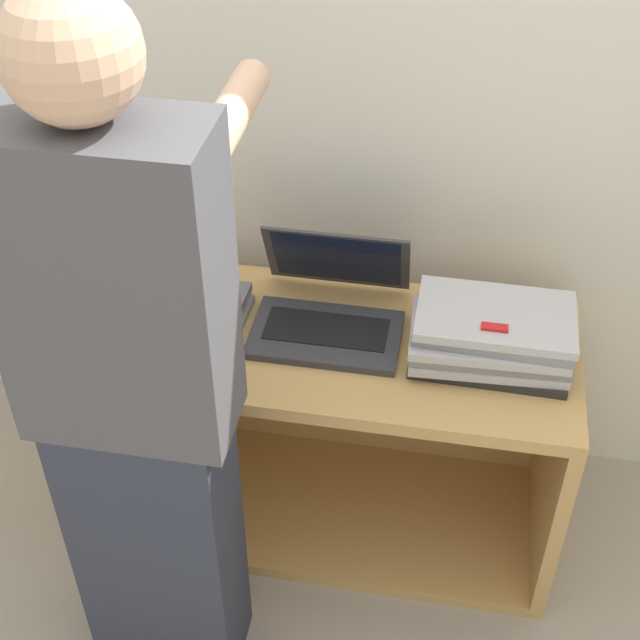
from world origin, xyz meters
The scene contains 8 objects.
ground_plane centered at (0.00, 0.00, 0.00)m, with size 12.00×12.00×0.00m, color #9E9384.
wall_back centered at (0.00, 0.63, 1.20)m, with size 8.00×0.05×2.40m.
cart centered at (0.00, 0.33, 0.32)m, with size 1.24×0.53×0.65m.
laptop_open centered at (0.00, 0.32, 0.69)m, with size 0.37×0.33×0.23m.
laptop_stack_left centered at (-0.39, 0.26, 0.68)m, with size 0.38×0.25×0.07m.
laptop_stack_right centered at (0.40, 0.26, 0.71)m, with size 0.39×0.26×0.13m.
person centered at (-0.29, -0.22, 0.83)m, with size 0.40×0.53×1.66m.
inventory_tag centered at (0.40, 0.21, 0.78)m, with size 0.06×0.02×0.01m.
Camera 1 is at (0.28, -1.38, 2.06)m, focal length 50.00 mm.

